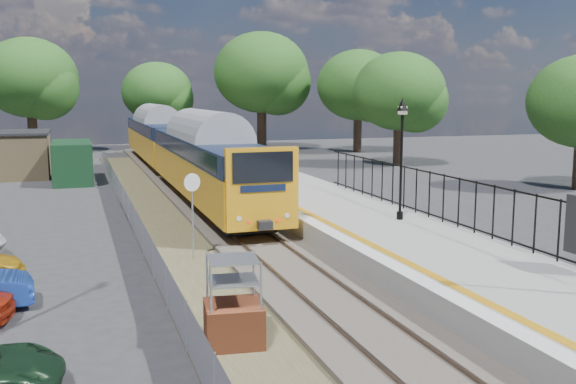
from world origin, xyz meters
name	(u,v)px	position (x,y,z in m)	size (l,w,h in m)	color
ground	(330,305)	(0.00, 0.00, 0.00)	(120.00, 120.00, 0.00)	#2D2D30
track_bed	(230,231)	(-0.47, 9.67, 0.09)	(5.90, 80.00, 0.29)	#473F38
platform	(352,223)	(4.20, 8.00, 0.45)	(5.00, 70.00, 0.90)	gray
platform_edge	(304,215)	(2.14, 8.00, 0.90)	(0.90, 70.00, 0.01)	silver
victorian_lamp_north	(402,130)	(5.30, 6.00, 4.30)	(0.44, 0.44, 4.60)	black
palisade_fence	(489,210)	(6.55, 2.24, 1.84)	(0.12, 26.00, 2.00)	black
wire_fence	(131,214)	(-4.20, 12.00, 0.60)	(0.06, 52.00, 1.20)	#999EA3
outbuilding	(3,156)	(-10.91, 31.21, 1.52)	(10.80, 10.10, 3.12)	#9A8057
tree_line	(164,83)	(1.40, 42.00, 6.61)	(56.80, 43.80, 11.88)	#332319
train	(176,145)	(0.00, 26.87, 2.34)	(2.82, 40.83, 3.51)	orange
brick_plinth	(233,303)	(-3.12, -1.92, 0.98)	(1.42, 1.42, 2.05)	brown
speed_sign	(192,201)	(-2.66, 5.71, 2.07)	(0.58, 0.22, 3.01)	#999EA3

